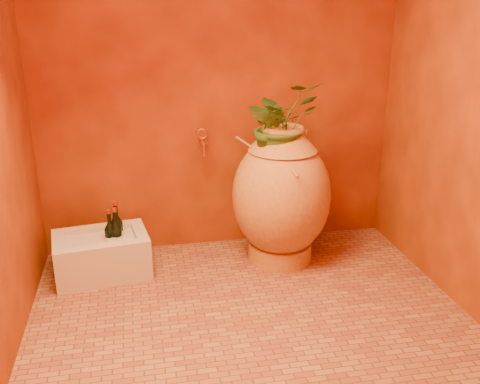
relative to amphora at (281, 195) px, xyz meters
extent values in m
plane|color=brown|center=(-0.36, -0.63, -0.47)|extent=(2.50, 2.50, 0.00)
cube|color=#591C05|center=(-0.36, 0.37, 0.78)|extent=(2.50, 0.02, 2.50)
cube|color=#591C05|center=(0.89, -0.63, 0.78)|extent=(0.02, 2.00, 2.50)
cylinder|color=#B87934|center=(0.00, 0.00, -0.41)|extent=(0.57, 0.57, 0.13)
ellipsoid|color=#B87934|center=(0.00, 0.00, -0.01)|extent=(0.87, 0.87, 0.83)
cone|color=#B87934|center=(0.00, 0.00, 0.38)|extent=(0.60, 0.60, 0.13)
torus|color=#B87934|center=(0.00, 0.00, 0.45)|extent=(0.37, 0.37, 0.05)
cylinder|color=olive|center=(-0.08, -0.05, 0.26)|extent=(0.44, 0.27, 0.29)
cylinder|color=olive|center=(-0.02, -0.12, 0.30)|extent=(0.05, 0.46, 0.12)
cylinder|color=olive|center=(0.10, -0.08, 0.32)|extent=(0.19, 0.33, 0.23)
cube|color=beige|center=(-1.21, 0.01, -0.35)|extent=(0.65, 0.48, 0.25)
cube|color=beige|center=(-1.21, 0.18, -0.21)|extent=(0.60, 0.16, 0.03)
cube|color=beige|center=(-1.21, -0.15, -0.21)|extent=(0.60, 0.16, 0.03)
cube|color=beige|center=(-1.47, 0.01, -0.21)|extent=(0.11, 0.26, 0.03)
cube|color=beige|center=(-0.95, 0.01, -0.21)|extent=(0.11, 0.26, 0.03)
cylinder|color=black|center=(-1.10, 0.05, -0.23)|extent=(0.08, 0.08, 0.19)
cone|color=black|center=(-1.10, 0.05, -0.10)|extent=(0.08, 0.08, 0.05)
cylinder|color=black|center=(-1.10, 0.05, -0.04)|extent=(0.03, 0.03, 0.07)
cylinder|color=maroon|center=(-1.10, 0.05, 0.01)|extent=(0.03, 0.03, 0.03)
cylinder|color=silver|center=(-1.10, 0.05, -0.23)|extent=(0.08, 0.08, 0.08)
cylinder|color=black|center=(-1.11, -0.01, -0.23)|extent=(0.07, 0.07, 0.18)
cone|color=black|center=(-1.11, -0.01, -0.12)|extent=(0.07, 0.07, 0.05)
cylinder|color=black|center=(-1.11, -0.01, -0.06)|extent=(0.03, 0.03, 0.07)
cylinder|color=maroon|center=(-1.11, -0.01, -0.01)|extent=(0.03, 0.03, 0.02)
cylinder|color=silver|center=(-1.11, -0.01, -0.23)|extent=(0.08, 0.08, 0.08)
cylinder|color=black|center=(-1.14, -0.01, -0.24)|extent=(0.07, 0.07, 0.17)
cone|color=black|center=(-1.14, -0.01, -0.13)|extent=(0.07, 0.07, 0.05)
cylinder|color=black|center=(-1.14, -0.01, -0.07)|extent=(0.02, 0.02, 0.07)
cylinder|color=maroon|center=(-1.14, -0.01, -0.03)|extent=(0.03, 0.03, 0.02)
cylinder|color=silver|center=(-1.14, -0.01, -0.24)|extent=(0.08, 0.08, 0.08)
cylinder|color=#B36C29|center=(-0.49, 0.29, 0.33)|extent=(0.03, 0.15, 0.03)
cylinder|color=#B36C29|center=(-0.49, 0.22, 0.28)|extent=(0.02, 0.02, 0.09)
torus|color=#B36C29|center=(-0.49, 0.29, 0.38)|extent=(0.08, 0.01, 0.08)
cylinder|color=#B36C29|center=(-0.49, 0.29, 0.35)|extent=(0.01, 0.01, 0.05)
imported|color=#2A4F1C|center=(-0.02, 0.01, 0.49)|extent=(0.60, 0.57, 0.54)
imported|color=#2A4F1C|center=(-0.10, -0.06, 0.46)|extent=(0.26, 0.25, 0.36)
camera|label=1|loc=(-0.93, -3.27, 1.25)|focal=40.00mm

